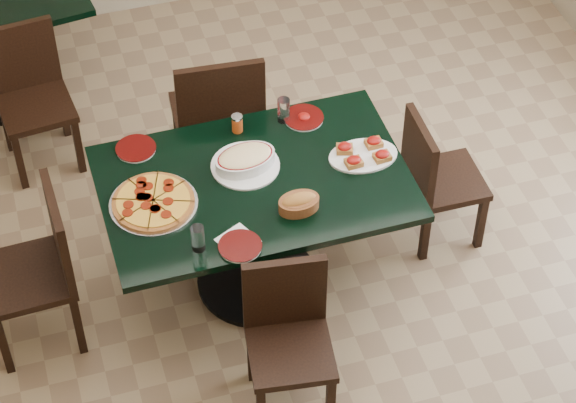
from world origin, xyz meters
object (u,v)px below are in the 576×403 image
object	(u,v)px
chair_far	(219,116)
chair_right	(434,175)
chair_near	(288,331)
lasagna_casserole	(245,160)
bruschetta_platter	(363,154)
chair_left	(42,263)
bread_basket	(299,203)
pepperoni_pizza	(153,202)
back_chair_near	(31,89)
main_table	(255,207)

from	to	relation	value
chair_far	chair_right	bearing A→B (deg)	151.01
chair_near	lasagna_casserole	xyz separation A→B (m)	(0.03, 0.80, 0.34)
bruschetta_platter	chair_left	bearing A→B (deg)	-177.11
chair_far	bread_basket	world-z (taller)	chair_far
pepperoni_pizza	back_chair_near	bearing A→B (deg)	108.11
chair_far	chair_near	xyz separation A→B (m)	(-0.04, -1.41, -0.10)
chair_right	chair_far	bearing A→B (deg)	57.36
pepperoni_pizza	lasagna_casserole	size ratio (longest dim) A/B	1.25
main_table	pepperoni_pizza	world-z (taller)	pepperoni_pizza
chair_right	chair_left	world-z (taller)	chair_left
chair_far	bruschetta_platter	bearing A→B (deg)	132.62
lasagna_casserole	bread_basket	distance (m)	0.38
chair_near	pepperoni_pizza	distance (m)	0.87
main_table	bread_basket	distance (m)	0.36
back_chair_near	bread_basket	world-z (taller)	back_chair_near
bruschetta_platter	main_table	bearing A→B (deg)	-177.03
chair_near	bruschetta_platter	xyz separation A→B (m)	(0.60, 0.70, 0.32)
chair_near	bruschetta_platter	bearing A→B (deg)	57.34
main_table	lasagna_casserole	bearing A→B (deg)	98.18
chair_near	back_chair_near	xyz separation A→B (m)	(-0.90, 2.02, 0.02)
chair_near	chair_left	size ratio (longest dim) A/B	0.91
chair_right	lasagna_casserole	distance (m)	1.06
back_chair_near	lasagna_casserole	size ratio (longest dim) A/B	2.53
back_chair_near	pepperoni_pizza	xyz separation A→B (m)	(0.44, -1.35, 0.29)
bruschetta_platter	back_chair_near	bearing A→B (deg)	141.02
chair_far	lasagna_casserole	bearing A→B (deg)	93.17
chair_near	pepperoni_pizza	size ratio (longest dim) A/B	1.96
chair_near	back_chair_near	bearing A→B (deg)	121.71
chair_right	pepperoni_pizza	world-z (taller)	chair_right
back_chair_near	pepperoni_pizza	bearing A→B (deg)	-77.82
main_table	chair_far	xyz separation A→B (m)	(-0.00, 0.71, -0.01)
lasagna_casserole	bruschetta_platter	xyz separation A→B (m)	(0.57, -0.10, -0.02)
chair_far	back_chair_near	xyz separation A→B (m)	(-0.94, 0.61, -0.09)
chair_far	chair_left	size ratio (longest dim) A/B	1.10
main_table	back_chair_near	xyz separation A→B (m)	(-0.94, 1.33, -0.09)
chair_near	bread_basket	distance (m)	0.60
chair_far	lasagna_casserole	world-z (taller)	chair_far
back_chair_near	bruschetta_platter	world-z (taller)	back_chair_near
chair_left	lasagna_casserole	xyz separation A→B (m)	(1.05, 0.11, 0.29)
chair_right	bruschetta_platter	size ratio (longest dim) A/B	2.28
main_table	chair_far	world-z (taller)	chair_far
back_chair_near	pepperoni_pizza	size ratio (longest dim) A/B	2.03
chair_near	chair_right	xyz separation A→B (m)	(1.03, 0.76, -0.01)
bruschetta_platter	chair_far	bearing A→B (deg)	130.75
chair_far	back_chair_near	size ratio (longest dim) A/B	1.16
chair_far	bruschetta_platter	xyz separation A→B (m)	(0.56, -0.71, 0.21)
chair_far	chair_near	world-z (taller)	chair_far
chair_left	chair_near	bearing A→B (deg)	53.59
back_chair_near	bruschetta_platter	size ratio (longest dim) A/B	2.40
chair_near	bruschetta_platter	world-z (taller)	chair_near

